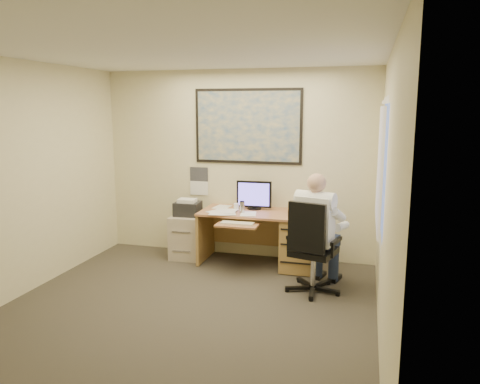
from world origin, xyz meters
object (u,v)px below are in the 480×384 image
(filing_cabinet, at_px, (188,232))
(desk, at_px, (282,235))
(office_chair, at_px, (314,266))
(person, at_px, (314,233))

(filing_cabinet, bearing_deg, desk, -4.42)
(desk, height_order, office_chair, desk)
(office_chair, bearing_deg, desk, 136.63)
(desk, xyz_separation_m, person, (0.52, -0.78, 0.27))
(office_chair, bearing_deg, filing_cabinet, 170.04)
(office_chair, relative_size, person, 0.79)
(office_chair, height_order, person, person)
(desk, bearing_deg, filing_cabinet, 178.64)
(filing_cabinet, distance_m, office_chair, 2.13)
(filing_cabinet, bearing_deg, person, -25.97)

